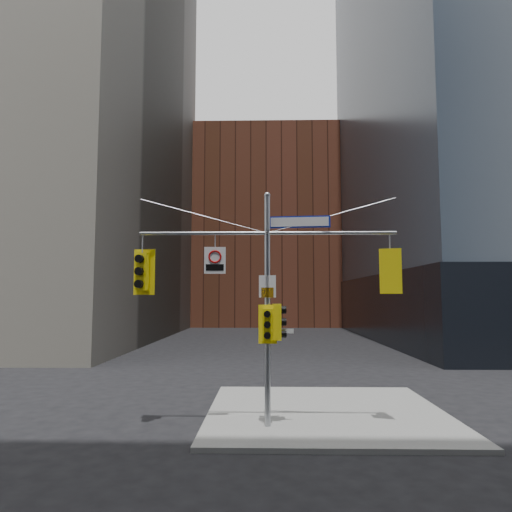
{
  "coord_description": "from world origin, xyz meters",
  "views": [
    {
      "loc": [
        -0.04,
        -12.08,
        4.01
      ],
      "look_at": [
        -0.35,
        2.0,
        5.28
      ],
      "focal_mm": 32.0,
      "sensor_mm": 36.0,
      "label": 1
    }
  ],
  "objects_px": {
    "traffic_light_west_arm": "(142,272)",
    "regulatory_sign_arm": "(215,259)",
    "signal_assembly": "(267,284)",
    "street_sign_blade": "(299,222)",
    "traffic_light_pole_front": "(267,324)",
    "traffic_light_east_arm": "(390,271)",
    "traffic_light_pole_side": "(278,322)"
  },
  "relations": [
    {
      "from": "traffic_light_west_arm",
      "to": "street_sign_blade",
      "type": "bearing_deg",
      "value": 7.19
    },
    {
      "from": "signal_assembly",
      "to": "traffic_light_east_arm",
      "type": "height_order",
      "value": "signal_assembly"
    },
    {
      "from": "traffic_light_west_arm",
      "to": "traffic_light_east_arm",
      "type": "bearing_deg",
      "value": 7.21
    },
    {
      "from": "traffic_light_west_arm",
      "to": "regulatory_sign_arm",
      "type": "height_order",
      "value": "regulatory_sign_arm"
    },
    {
      "from": "traffic_light_pole_side",
      "to": "regulatory_sign_arm",
      "type": "bearing_deg",
      "value": 85.55
    },
    {
      "from": "signal_assembly",
      "to": "street_sign_blade",
      "type": "xyz_separation_m",
      "value": [
        1.01,
        0.0,
        1.93
      ]
    },
    {
      "from": "traffic_light_pole_side",
      "to": "traffic_light_pole_front",
      "type": "relative_size",
      "value": 0.94
    },
    {
      "from": "traffic_light_pole_side",
      "to": "regulatory_sign_arm",
      "type": "height_order",
      "value": "regulatory_sign_arm"
    },
    {
      "from": "regulatory_sign_arm",
      "to": "traffic_light_east_arm",
      "type": "bearing_deg",
      "value": -4.01
    },
    {
      "from": "signal_assembly",
      "to": "street_sign_blade",
      "type": "height_order",
      "value": "signal_assembly"
    },
    {
      "from": "traffic_light_west_arm",
      "to": "traffic_light_east_arm",
      "type": "relative_size",
      "value": 1.04
    },
    {
      "from": "traffic_light_pole_front",
      "to": "regulatory_sign_arm",
      "type": "bearing_deg",
      "value": 173.69
    },
    {
      "from": "street_sign_blade",
      "to": "regulatory_sign_arm",
      "type": "height_order",
      "value": "street_sign_blade"
    },
    {
      "from": "traffic_light_east_arm",
      "to": "street_sign_blade",
      "type": "relative_size",
      "value": 0.72
    },
    {
      "from": "traffic_light_pole_front",
      "to": "regulatory_sign_arm",
      "type": "relative_size",
      "value": 1.41
    },
    {
      "from": "traffic_light_east_arm",
      "to": "regulatory_sign_arm",
      "type": "relative_size",
      "value": 1.65
    },
    {
      "from": "traffic_light_pole_front",
      "to": "regulatory_sign_arm",
      "type": "xyz_separation_m",
      "value": [
        -1.63,
        0.25,
        1.98
      ]
    },
    {
      "from": "traffic_light_east_arm",
      "to": "street_sign_blade",
      "type": "bearing_deg",
      "value": 14.11
    },
    {
      "from": "traffic_light_pole_front",
      "to": "street_sign_blade",
      "type": "relative_size",
      "value": 0.61
    },
    {
      "from": "traffic_light_pole_side",
      "to": "street_sign_blade",
      "type": "bearing_deg",
      "value": -96.05
    },
    {
      "from": "signal_assembly",
      "to": "traffic_light_west_arm",
      "type": "xyz_separation_m",
      "value": [
        -3.91,
        0.01,
        0.38
      ]
    },
    {
      "from": "traffic_light_east_arm",
      "to": "traffic_light_pole_front",
      "type": "xyz_separation_m",
      "value": [
        -3.79,
        -0.27,
        -1.61
      ]
    },
    {
      "from": "traffic_light_west_arm",
      "to": "regulatory_sign_arm",
      "type": "distance_m",
      "value": 2.31
    },
    {
      "from": "traffic_light_east_arm",
      "to": "regulatory_sign_arm",
      "type": "height_order",
      "value": "regulatory_sign_arm"
    },
    {
      "from": "street_sign_blade",
      "to": "regulatory_sign_arm",
      "type": "bearing_deg",
      "value": -174.42
    },
    {
      "from": "traffic_light_pole_side",
      "to": "street_sign_blade",
      "type": "distance_m",
      "value": 3.17
    },
    {
      "from": "traffic_light_pole_front",
      "to": "regulatory_sign_arm",
      "type": "height_order",
      "value": "regulatory_sign_arm"
    },
    {
      "from": "signal_assembly",
      "to": "regulatory_sign_arm",
      "type": "distance_m",
      "value": 1.8
    },
    {
      "from": "traffic_light_pole_side",
      "to": "street_sign_blade",
      "type": "xyz_separation_m",
      "value": [
        0.68,
        -0.01,
        3.1
      ]
    },
    {
      "from": "traffic_light_west_arm",
      "to": "regulatory_sign_arm",
      "type": "xyz_separation_m",
      "value": [
        2.28,
        -0.03,
        0.38
      ]
    },
    {
      "from": "regulatory_sign_arm",
      "to": "traffic_light_west_arm",
      "type": "bearing_deg",
      "value": 174.91
    },
    {
      "from": "traffic_light_pole_front",
      "to": "traffic_light_east_arm",
      "type": "bearing_deg",
      "value": 6.37
    }
  ]
}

